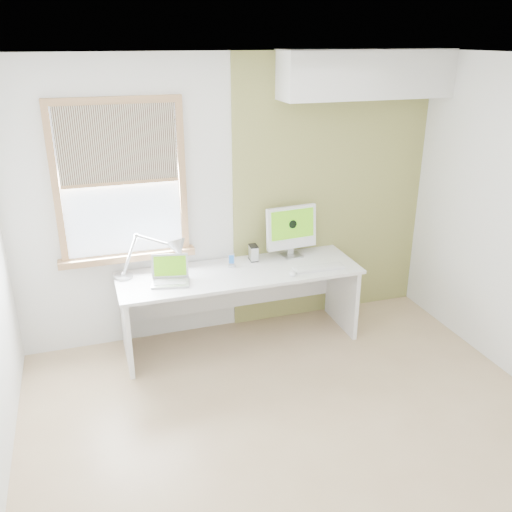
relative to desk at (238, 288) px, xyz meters
name	(u,v)px	position (x,y,z in m)	size (l,w,h in m)	color
room	(306,271)	(0.05, -1.44, 0.77)	(4.04, 3.54, 2.64)	tan
accent_wall	(331,191)	(1.05, 0.30, 0.77)	(2.00, 0.02, 2.60)	olive
soffit	(366,74)	(1.25, 0.13, 1.87)	(1.60, 0.40, 0.42)	white
window	(121,183)	(-0.95, 0.27, 1.01)	(1.20, 0.14, 1.42)	#936B46
desk	(238,288)	(0.00, 0.00, 0.00)	(2.20, 0.70, 0.73)	white
desk_lamp	(168,252)	(-0.62, 0.07, 0.41)	(0.70, 0.29, 0.40)	#BCBEC1
laptop	(170,275)	(-0.63, -0.08, 0.25)	(0.36, 0.31, 0.22)	#BCBEC1
phone_dock	(232,263)	(-0.04, 0.06, 0.23)	(0.08, 0.08, 0.13)	#BCBEC1
external_drive	(253,253)	(0.20, 0.15, 0.27)	(0.08, 0.12, 0.15)	#BCBEC1
imac	(291,228)	(0.58, 0.16, 0.47)	(0.51, 0.18, 0.49)	#BCBEC1
keyboard	(319,268)	(0.71, -0.23, 0.21)	(0.47, 0.14, 0.02)	white
mouse	(293,273)	(0.43, -0.29, 0.21)	(0.06, 0.11, 0.03)	white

